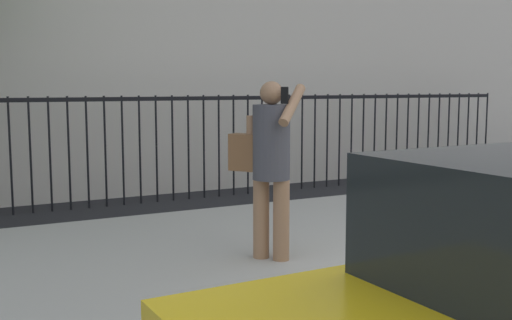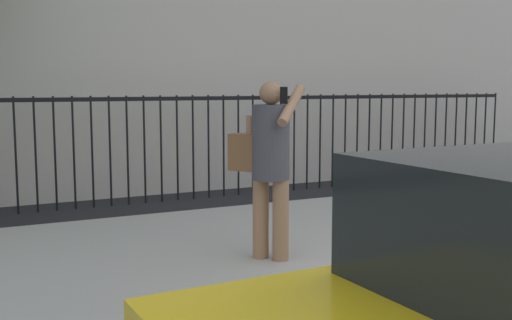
% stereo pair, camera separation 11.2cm
% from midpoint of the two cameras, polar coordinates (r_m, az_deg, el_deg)
% --- Properties ---
extents(sidewalk, '(28.00, 4.40, 0.15)m').
position_cam_midpoint_polar(sidewalk, '(6.60, 9.55, -7.84)').
color(sidewalk, '#9E9B93').
rests_on(sidewalk, ground).
extents(iron_fence, '(12.03, 0.04, 1.60)m').
position_cam_midpoint_polar(iron_fence, '(9.65, -3.37, 2.57)').
color(iron_fence, black).
rests_on(iron_fence, ground).
extents(pedestrian_on_phone, '(0.65, 0.70, 1.63)m').
position_cam_midpoint_polar(pedestrian_on_phone, '(5.61, 1.69, 0.26)').
color(pedestrian_on_phone, '#936B4C').
rests_on(pedestrian_on_phone, sidewalk).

